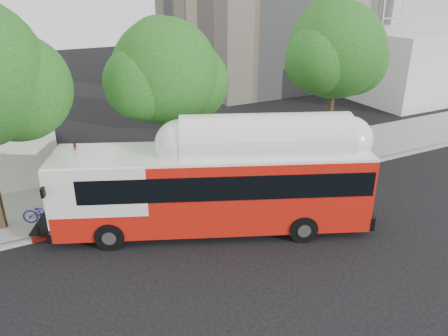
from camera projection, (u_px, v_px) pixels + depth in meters
name	position (u px, v px, depth m)	size (l,w,h in m)	color
ground	(244.00, 240.00, 18.40)	(120.00, 120.00, 0.00)	black
sidewalk	(186.00, 180.00, 23.69)	(60.00, 5.00, 0.15)	gray
curb_strip	(205.00, 200.00, 21.56)	(60.00, 0.30, 0.15)	gray
red_curb_segment	(147.00, 214.00, 20.31)	(10.00, 0.32, 0.16)	maroon
street_tree_mid	(173.00, 75.00, 20.76)	(5.75, 5.00, 8.62)	#2D2116
street_tree_right	(341.00, 53.00, 24.62)	(6.21, 5.40, 9.18)	#2D2116
horizon_block	(432.00, 58.00, 42.73)	(20.00, 12.00, 6.00)	silver
transit_bus	(215.00, 188.00, 18.53)	(13.88, 7.64, 4.15)	red
signal_pole	(80.00, 183.00, 18.67)	(0.11, 0.38, 4.04)	red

